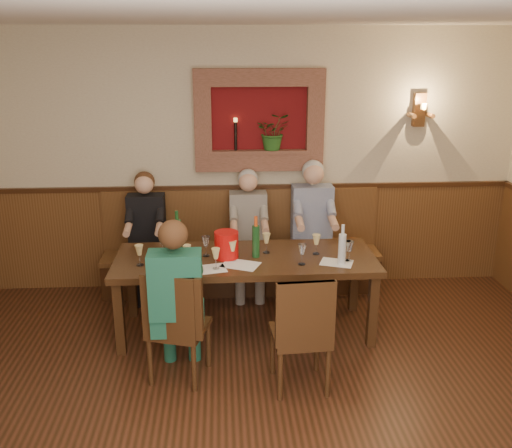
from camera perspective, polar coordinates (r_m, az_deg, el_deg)
The scene contains 32 objects.
room_shell at distance 3.15m, azimuth 0.34°, elevation 3.84°, with size 6.04×6.04×2.82m.
wainscoting at distance 3.69m, azimuth 0.30°, elevation -16.14°, with size 6.02×6.02×1.15m.
wall_niche at distance 6.07m, azimuth 0.72°, elevation 9.89°, with size 1.36×0.30×1.06m.
wall_sconce at distance 6.38m, azimuth 16.04°, elevation 10.84°, with size 0.25×0.20×0.35m.
dining_table at distance 5.29m, azimuth -1.05°, elevation -4.05°, with size 2.40×0.90×0.75m.
bench at distance 6.30m, azimuth -1.42°, elevation -3.78°, with size 3.00×0.45×1.11m.
chair_near_left at distance 4.78m, azimuth -7.73°, elevation -12.02°, with size 0.54×0.54×0.97m.
chair_near_right at distance 4.63m, azimuth 4.44°, elevation -12.87°, with size 0.46×0.46×0.99m.
person_bench_left at distance 6.17m, azimuth -10.82°, elevation -2.29°, with size 0.39×0.48×1.36m.
person_bench_mid at distance 6.12m, azimuth -0.74°, elevation -2.07°, with size 0.40×0.49×1.37m.
person_bench_right at distance 6.17m, azimuth 5.66°, elevation -1.58°, with size 0.43×0.53×1.45m.
person_chair_front at distance 4.63m, azimuth -7.82°, elevation -8.94°, with size 0.41×0.50×1.39m.
spittoon_bucket at distance 5.21m, azimuth -2.98°, elevation -2.09°, with size 0.22×0.22×0.25m, color red.
wine_bottle_green_a at distance 5.21m, azimuth -0.01°, elevation -1.66°, with size 0.07×0.07×0.39m.
wine_bottle_green_b at distance 5.35m, azimuth -7.85°, elevation -1.17°, with size 0.10×0.10×0.41m.
water_bottle at distance 5.10m, azimuth 8.60°, elevation -2.42°, with size 0.08×0.08×0.37m.
tasting_sheet_a at distance 5.23m, azimuth -9.37°, elevation -3.67°, with size 0.25×0.18×0.00m, color white.
tasting_sheet_b at distance 5.08m, azimuth -1.56°, elevation -4.08°, with size 0.32×0.23×0.00m, color white.
tasting_sheet_c at distance 5.17m, azimuth 8.06°, elevation -3.85°, with size 0.28×0.20×0.00m, color white.
tasting_sheet_d at distance 5.00m, azimuth -4.80°, elevation -4.52°, with size 0.30×0.22×0.00m, color white.
wine_glass_0 at distance 5.14m, azimuth -11.58°, elevation -3.07°, with size 0.08×0.08×0.19m, color #E8D58B, non-canonical shape.
wine_glass_1 at distance 5.39m, azimuth -9.36°, elevation -1.94°, with size 0.08×0.08×0.19m, color white, non-canonical shape.
wine_glass_2 at distance 5.07m, azimuth -6.91°, elevation -3.12°, with size 0.08×0.08×0.19m, color #E8D58B, non-canonical shape.
wine_glass_3 at distance 5.27m, azimuth -5.03°, elevation -2.22°, with size 0.08×0.08×0.19m, color white, non-canonical shape.
wine_glass_4 at distance 5.14m, azimuth -2.36°, elevation -2.72°, with size 0.08×0.08×0.19m, color #E8D58B, non-canonical shape.
wine_glass_5 at distance 5.33m, azimuth 1.04°, elevation -1.92°, with size 0.08×0.08×0.19m, color #E8D58B, non-canonical shape.
wine_glass_6 at distance 5.07m, azimuth 4.62°, elevation -3.05°, with size 0.08×0.08×0.19m, color white, non-canonical shape.
wine_glass_7 at distance 5.33m, azimuth 6.05°, elevation -2.04°, with size 0.08×0.08×0.19m, color #E8D58B, non-canonical shape.
wine_glass_8 at distance 5.19m, azimuth 9.31°, elevation -2.71°, with size 0.08×0.08×0.19m, color white, non-canonical shape.
wine_glass_9 at distance 4.97m, azimuth -4.04°, elevation -3.48°, with size 0.08×0.08×0.19m, color #E8D58B, non-canonical shape.
wine_glass_10 at distance 5.15m, azimuth -8.12°, elevation -2.82°, with size 0.08×0.08×0.19m, color white, non-canonical shape.
wine_glass_11 at distance 5.20m, azimuth 9.03°, elevation -2.67°, with size 0.08×0.08×0.19m, color white, non-canonical shape.
Camera 1 is at (-0.21, -3.05, 2.66)m, focal length 40.00 mm.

